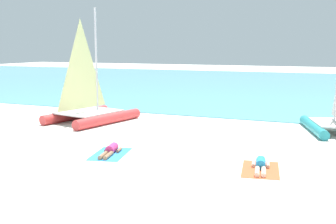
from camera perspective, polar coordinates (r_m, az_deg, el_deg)
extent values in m
plane|color=white|center=(20.97, 5.39, -1.27)|extent=(120.00, 120.00, 0.00)
cube|color=#5BB2C1|center=(41.38, 14.33, 3.57)|extent=(120.00, 40.00, 0.05)
cylinder|color=#CC3838|center=(21.92, -12.37, -0.35)|extent=(1.34, 4.27, 0.49)
cylinder|color=#CC3838|center=(20.36, -8.08, -0.94)|extent=(1.34, 4.27, 0.49)
cube|color=silver|center=(20.94, -10.72, 0.03)|extent=(2.74, 3.12, 0.06)
cylinder|color=silver|center=(21.14, -9.74, 6.97)|extent=(0.10, 0.10, 5.08)
pyramid|color=#EAEA99|center=(20.44, -11.70, 6.42)|extent=(0.51, 2.20, 4.26)
cylinder|color=teal|center=(19.41, 19.16, -1.93)|extent=(1.50, 3.66, 0.42)
cube|color=#338CD8|center=(14.75, -7.87, -5.67)|extent=(1.50, 2.10, 0.01)
cylinder|color=#D83372|center=(14.90, -7.65, -4.90)|extent=(0.43, 0.67, 0.30)
sphere|color=#8C6647|center=(15.28, -7.18, -4.55)|extent=(0.22, 0.22, 0.22)
cylinder|color=#8C6647|center=(14.35, -8.78, -5.80)|extent=(0.31, 0.79, 0.14)
cylinder|color=#8C6647|center=(14.29, -8.10, -5.84)|extent=(0.31, 0.79, 0.14)
cylinder|color=#8C6647|center=(15.13, -8.26, -5.05)|extent=(0.20, 0.46, 0.10)
cylinder|color=#8C6647|center=(15.00, -6.66, -5.14)|extent=(0.20, 0.46, 0.10)
cube|color=#EA5933|center=(13.14, 12.46, -7.63)|extent=(1.42, 2.06, 0.01)
cylinder|color=#268CCC|center=(13.29, 12.49, -6.75)|extent=(0.40, 0.66, 0.30)
sphere|color=beige|center=(13.69, 12.51, -6.29)|extent=(0.22, 0.22, 0.22)
cylinder|color=beige|center=(12.69, 12.04, -7.86)|extent=(0.27, 0.79, 0.14)
cylinder|color=beige|center=(12.69, 12.86, -7.89)|extent=(0.27, 0.79, 0.14)
cylinder|color=beige|center=(13.47, 11.54, -6.91)|extent=(0.18, 0.46, 0.10)
cylinder|color=beige|center=(13.47, 13.43, -6.97)|extent=(0.18, 0.46, 0.10)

